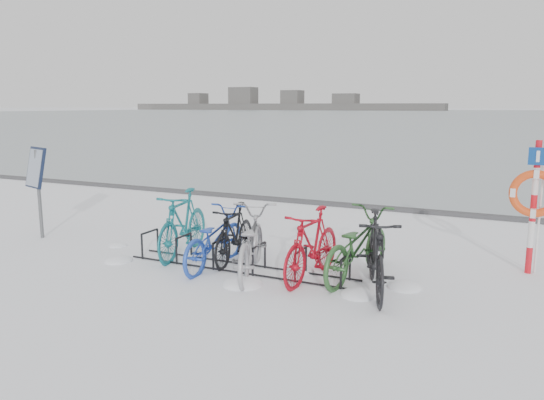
{
  "coord_description": "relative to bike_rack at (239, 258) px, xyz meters",
  "views": [
    {
      "loc": [
        4.04,
        -7.3,
        2.64
      ],
      "look_at": [
        0.31,
        0.6,
        1.07
      ],
      "focal_mm": 35.0,
      "sensor_mm": 36.0,
      "label": 1
    }
  ],
  "objects": [
    {
      "name": "quay_edge",
      "position": [
        0.0,
        5.9,
        -0.13
      ],
      "size": [
        400.0,
        0.25,
        0.1
      ],
      "primitive_type": "cube",
      "color": "#3F3F42",
      "rests_on": "ground"
    },
    {
      "name": "bike_6",
      "position": [
        2.27,
        -0.1,
        0.41
      ],
      "size": [
        1.18,
        2.05,
        1.19
      ],
      "primitive_type": "imported",
      "rotation": [
        0.0,
        0.0,
        0.34
      ],
      "color": "black",
      "rests_on": "ground"
    },
    {
      "name": "lifebuoy_station",
      "position": [
        4.27,
        1.72,
        1.11
      ],
      "size": [
        0.74,
        0.22,
        3.84
      ],
      "color": "red",
      "rests_on": "ground"
    },
    {
      "name": "bike_5",
      "position": [
        1.84,
        0.42,
        0.37
      ],
      "size": [
        1.05,
        2.18,
        1.09
      ],
      "primitive_type": "imported",
      "rotation": [
        0.0,
        0.0,
        2.98
      ],
      "color": "#2D5A2B",
      "rests_on": "ground"
    },
    {
      "name": "ground",
      "position": [
        0.0,
        0.0,
        -0.18
      ],
      "size": [
        900.0,
        900.0,
        0.0
      ],
      "primitive_type": "plane",
      "color": "white",
      "rests_on": "ground"
    },
    {
      "name": "snow_drifts",
      "position": [
        0.43,
        -0.15,
        -0.18
      ],
      "size": [
        5.84,
        1.56,
        0.21
      ],
      "color": "white",
      "rests_on": "ground"
    },
    {
      "name": "bike_1",
      "position": [
        -0.46,
        -0.01,
        0.32
      ],
      "size": [
        0.72,
        1.92,
        1.0
      ],
      "primitive_type": "imported",
      "rotation": [
        0.0,
        0.0,
        3.17
      ],
      "color": "#2146B2",
      "rests_on": "ground"
    },
    {
      "name": "bike_0",
      "position": [
        -1.32,
        0.34,
        0.42
      ],
      "size": [
        0.91,
        2.06,
        1.2
      ],
      "primitive_type": "imported",
      "rotation": [
        0.0,
        0.0,
        0.18
      ],
      "color": "#156B74",
      "rests_on": "ground"
    },
    {
      "name": "bike_4",
      "position": [
        1.23,
        0.08,
        0.38
      ],
      "size": [
        0.66,
        1.91,
        1.13
      ],
      "primitive_type": "imported",
      "rotation": [
        0.0,
        0.0,
        -0.07
      ],
      "color": "#AC0C1C",
      "rests_on": "ground"
    },
    {
      "name": "ice_sheet",
      "position": [
        0.0,
        155.0,
        -0.17
      ],
      "size": [
        400.0,
        298.0,
        0.02
      ],
      "primitive_type": "cube",
      "color": "#9BA8AF",
      "rests_on": "ground"
    },
    {
      "name": "bike_3",
      "position": [
        0.27,
        -0.13,
        0.36
      ],
      "size": [
        1.35,
        2.19,
        1.08
      ],
      "primitive_type": "imported",
      "rotation": [
        0.0,
        0.0,
        3.47
      ],
      "color": "#9A9BA1",
      "rests_on": "ground"
    },
    {
      "name": "info_board",
      "position": [
        -4.6,
        0.1,
        1.14
      ],
      "size": [
        0.65,
        0.41,
        1.83
      ],
      "rotation": [
        0.0,
        0.0,
        -0.32
      ],
      "color": "#595B5E",
      "rests_on": "ground"
    },
    {
      "name": "bike_rack",
      "position": [
        0.0,
        0.0,
        0.0
      ],
      "size": [
        4.0,
        0.48,
        0.46
      ],
      "color": "black",
      "rests_on": "ground"
    },
    {
      "name": "bike_2",
      "position": [
        -0.31,
        0.39,
        0.33
      ],
      "size": [
        0.69,
        1.73,
        1.01
      ],
      "primitive_type": "imported",
      "rotation": [
        0.0,
        0.0,
        0.13
      ],
      "color": "black",
      "rests_on": "ground"
    },
    {
      "name": "shoreline",
      "position": [
        -122.02,
        260.0,
        2.61
      ],
      "size": [
        180.0,
        12.0,
        9.5
      ],
      "color": "#494949",
      "rests_on": "ground"
    }
  ]
}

